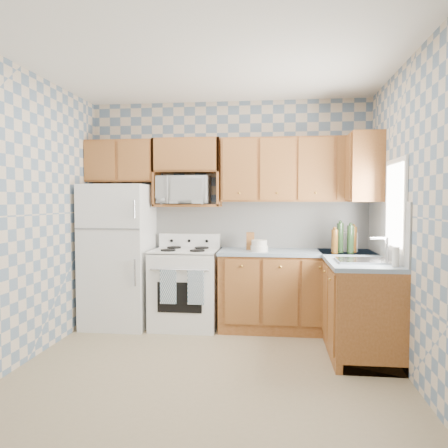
{
  "coord_description": "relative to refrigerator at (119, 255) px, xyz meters",
  "views": [
    {
      "loc": [
        0.57,
        -3.74,
        1.49
      ],
      "look_at": [
        0.05,
        0.75,
        1.25
      ],
      "focal_mm": 35.0,
      "sensor_mm": 36.0,
      "label": 1
    }
  ],
  "objects": [
    {
      "name": "upper_cabinets_fridge",
      "position": [
        -0.02,
        0.19,
        1.13
      ],
      "size": [
        0.82,
        0.33,
        0.5
      ],
      "primitive_type": "cube",
      "color": "brown",
      "rests_on": "back_wall"
    },
    {
      "name": "base_cabinets_right",
      "position": [
        2.67,
        -0.45,
        -0.4
      ],
      "size": [
        0.6,
        1.6,
        0.88
      ],
      "primitive_type": "cube",
      "color": "brown",
      "rests_on": "floor"
    },
    {
      "name": "upper_cabinets_right",
      "position": [
        2.81,
        0.0,
        1.01
      ],
      "size": [
        0.33,
        0.7,
        0.74
      ],
      "primitive_type": "cube",
      "color": "brown",
      "rests_on": "right_wall"
    },
    {
      "name": "bottle_3",
      "position": [
        2.5,
        -0.17,
        0.21
      ],
      "size": [
        0.07,
        0.07,
        0.26
      ],
      "primitive_type": "cylinder",
      "color": "#4F2E0E",
      "rests_on": "countertop_back"
    },
    {
      "name": "countertop_back",
      "position": [
        2.1,
        0.05,
        0.06
      ],
      "size": [
        1.77,
        0.63,
        0.04
      ],
      "primitive_type": "cube",
      "color": "gray",
      "rests_on": "base_cabinets_back"
    },
    {
      "name": "upper_cabinets_back",
      "position": [
        2.1,
        0.19,
        1.01
      ],
      "size": [
        1.75,
        0.33,
        0.74
      ],
      "primitive_type": "cube",
      "color": "brown",
      "rests_on": "back_wall"
    },
    {
      "name": "dish_towel_left",
      "position": [
        0.68,
        -0.32,
        -0.3
      ],
      "size": [
        0.18,
        0.02,
        0.38
      ],
      "primitive_type": "cube",
      "color": "navy",
      "rests_on": "stove_body"
    },
    {
      "name": "floor",
      "position": [
        1.27,
        -1.25,
        -0.84
      ],
      "size": [
        3.4,
        3.4,
        0.0
      ],
      "primitive_type": "plane",
      "color": "#857557",
      "rests_on": "ground"
    },
    {
      "name": "bottle_2",
      "position": [
        2.72,
        -0.05,
        0.22
      ],
      "size": [
        0.07,
        0.07,
        0.28
      ],
      "primitive_type": "cylinder",
      "color": "#4F2E0E",
      "rests_on": "countertop_back"
    },
    {
      "name": "soap_bottle",
      "position": [
        2.89,
        -1.08,
        0.17
      ],
      "size": [
        0.06,
        0.06,
        0.17
      ],
      "primitive_type": "cylinder",
      "color": "beige",
      "rests_on": "countertop_right"
    },
    {
      "name": "sink",
      "position": [
        2.67,
        -0.8,
        0.09
      ],
      "size": [
        0.48,
        0.4,
        0.03
      ],
      "primitive_type": "cube",
      "color": "#B7B7BC",
      "rests_on": "countertop_right"
    },
    {
      "name": "backguard",
      "position": [
        0.8,
        0.3,
        0.16
      ],
      "size": [
        0.76,
        0.08,
        0.17
      ],
      "primitive_type": "cube",
      "color": "white",
      "rests_on": "cooktop"
    },
    {
      "name": "back_wall",
      "position": [
        1.27,
        0.35,
        0.51
      ],
      "size": [
        3.4,
        0.02,
        2.7
      ],
      "primitive_type": "cube",
      "color": "slate",
      "rests_on": "ground"
    },
    {
      "name": "window",
      "position": [
        2.96,
        -0.8,
        0.61
      ],
      "size": [
        0.02,
        0.66,
        0.86
      ],
      "primitive_type": "cube",
      "color": "silver",
      "rests_on": "right_wall"
    },
    {
      "name": "stove_body",
      "position": [
        0.8,
        0.03,
        -0.39
      ],
      "size": [
        0.76,
        0.65,
        0.9
      ],
      "primitive_type": "cube",
      "color": "white",
      "rests_on": "floor"
    },
    {
      "name": "right_wall",
      "position": [
        2.97,
        -1.25,
        0.51
      ],
      "size": [
        0.02,
        3.2,
        2.7
      ],
      "primitive_type": "cube",
      "color": "slate",
      "rests_on": "ground"
    },
    {
      "name": "bottle_0",
      "position": [
        2.57,
        -0.09,
        0.24
      ],
      "size": [
        0.07,
        0.07,
        0.33
      ],
      "primitive_type": "cylinder",
      "color": "black",
      "rests_on": "countertop_back"
    },
    {
      "name": "backsplash_back",
      "position": [
        1.68,
        0.34,
        0.36
      ],
      "size": [
        2.6,
        0.02,
        0.56
      ],
      "primitive_type": "cube",
      "color": "white",
      "rests_on": "back_wall"
    },
    {
      "name": "countertop_right",
      "position": [
        2.67,
        -0.45,
        0.06
      ],
      "size": [
        0.63,
        1.6,
        0.04
      ],
      "primitive_type": "cube",
      "color": "gray",
      "rests_on": "base_cabinets_right"
    },
    {
      "name": "microwave",
      "position": [
        0.77,
        0.16,
        0.78
      ],
      "size": [
        0.61,
        0.41,
        0.34
      ],
      "primitive_type": "imported",
      "rotation": [
        0.0,
        0.0,
        0.0
      ],
      "color": "white",
      "rests_on": "microwave_shelf"
    },
    {
      "name": "bottle_1",
      "position": [
        2.67,
        -0.15,
        0.23
      ],
      "size": [
        0.07,
        0.07,
        0.31
      ],
      "primitive_type": "cylinder",
      "color": "black",
      "rests_on": "countertop_back"
    },
    {
      "name": "dish_towel_right",
      "position": [
        0.99,
        -0.32,
        -0.3
      ],
      "size": [
        0.18,
        0.02,
        0.38
      ],
      "primitive_type": "cube",
      "color": "navy",
      "rests_on": "stove_body"
    },
    {
      "name": "backsplash_right",
      "position": [
        2.96,
        -0.45,
        0.36
      ],
      "size": [
        0.02,
        1.6,
        0.56
      ],
      "primitive_type": "cube",
      "color": "white",
      "rests_on": "right_wall"
    },
    {
      "name": "base_cabinets_back",
      "position": [
        2.1,
        0.05,
        -0.4
      ],
      "size": [
        1.75,
        0.6,
        0.88
      ],
      "primitive_type": "cube",
      "color": "brown",
      "rests_on": "floor"
    },
    {
      "name": "microwave_shelf",
      "position": [
        0.8,
        0.19,
        0.6
      ],
      "size": [
        0.8,
        0.33,
        0.03
      ],
      "primitive_type": "cube",
      "color": "brown",
      "rests_on": "back_wall"
    },
    {
      "name": "refrigerator",
      "position": [
        0.0,
        0.0,
        0.0
      ],
      "size": [
        0.75,
        0.7,
        1.68
      ],
      "primitive_type": "cube",
      "color": "white",
      "rests_on": "floor"
    },
    {
      "name": "electric_kettle",
      "position": [
        2.69,
        0.02,
        0.19
      ],
      "size": [
        0.17,
        0.17,
        0.21
      ],
      "primitive_type": "cylinder",
      "color": "white",
      "rests_on": "countertop_back"
    },
    {
      "name": "food_containers",
      "position": [
        1.68,
        -0.09,
        0.15
      ],
      "size": [
        0.2,
        0.2,
        0.13
      ],
      "primitive_type": null,
      "color": "beige",
      "rests_on": "countertop_back"
    },
    {
      "name": "cooktop",
      "position": [
        0.8,
        0.03,
        0.07
      ],
      "size": [
        0.76,
        0.65,
        0.02
      ],
      "primitive_type": "cube",
      "color": "silver",
      "rests_on": "stove_body"
    },
    {
      "name": "knife_block",
      "position": [
        1.57,
        0.1,
        0.18
      ],
      "size": [
        0.1,
        0.1,
        0.2
      ],
      "primitive_type": "cube",
      "rotation": [
        0.0,
        0.0,
        0.09
      ],
      "color": "brown",
      "rests_on": "countertop_back"
    }
  ]
}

